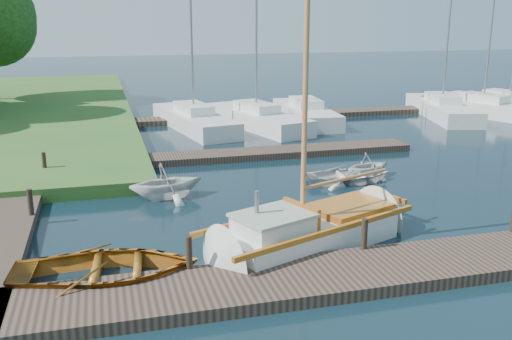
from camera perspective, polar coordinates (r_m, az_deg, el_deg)
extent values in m
plane|color=black|center=(19.02, 0.00, -3.49)|extent=(160.00, 160.00, 0.00)
cube|color=#31221C|center=(13.68, 6.76, -10.57)|extent=(18.00, 2.20, 0.30)
cube|color=#31221C|center=(20.53, -23.71, -2.96)|extent=(2.20, 18.00, 0.30)
cube|color=#31221C|center=(25.52, 0.48, 1.67)|extent=(14.00, 1.60, 0.30)
cube|color=#31221C|center=(36.99, 8.48, 5.67)|extent=(30.00, 1.60, 0.30)
cylinder|color=black|center=(13.61, -6.71, -8.17)|extent=(0.16, 0.16, 0.80)
cylinder|color=black|center=(14.88, 10.78, -6.28)|extent=(0.16, 0.16, 0.80)
cylinder|color=black|center=(18.34, -21.64, -3.00)|extent=(0.16, 0.16, 0.80)
cylinder|color=black|center=(23.13, -20.42, 0.71)|extent=(0.16, 0.16, 0.80)
cube|color=silver|center=(15.66, 5.18, -6.82)|extent=(5.39, 3.69, 0.90)
cone|color=silver|center=(17.72, 12.58, -4.49)|extent=(1.93, 2.30, 1.96)
cone|color=silver|center=(14.00, -3.99, -9.51)|extent=(1.65, 2.19, 1.96)
cube|color=#8D3B12|center=(16.14, 3.00, -4.16)|extent=(5.82, 2.38, 0.14)
cube|color=#8D3B12|center=(14.84, 7.66, -6.04)|extent=(5.82, 2.38, 0.14)
cube|color=#8D3B12|center=(17.82, 13.42, -2.70)|extent=(0.51, 1.07, 0.14)
cube|color=silver|center=(14.69, 1.73, -5.45)|extent=(2.19, 1.96, 0.44)
cube|color=#99A894|center=(14.60, 1.74, -4.54)|extent=(2.32, 2.09, 0.08)
cube|color=#8D3B12|center=(15.24, 4.54, -4.41)|extent=(0.62, 1.35, 0.60)
cylinder|color=slate|center=(14.55, 0.09, -3.23)|extent=(0.12, 0.12, 0.60)
cube|color=#8D3B12|center=(16.52, 9.38, -3.75)|extent=(2.60, 2.20, 0.20)
cylinder|color=#A3643E|center=(14.46, 5.02, 10.37)|extent=(0.14, 0.14, 8.40)
cylinder|color=#A3643E|center=(16.12, 9.02, -0.86)|extent=(3.02, 1.26, 0.10)
imported|color=#8D3B12|center=(13.93, -14.71, -9.16)|extent=(4.58, 3.46, 0.89)
imported|color=silver|center=(19.79, -9.00, -0.91)|extent=(2.91, 2.63, 1.34)
imported|color=silver|center=(21.84, 9.21, -0.32)|extent=(3.42, 2.56, 0.67)
imported|color=silver|center=(22.63, 11.16, 0.66)|extent=(2.46, 2.27, 1.08)
cube|color=silver|center=(32.25, -6.24, 4.93)|extent=(3.75, 9.08, 0.90)
cube|color=silver|center=(32.14, -6.27, 6.16)|extent=(1.93, 3.29, 0.50)
cylinder|color=slate|center=(31.78, -6.48, 13.19)|extent=(0.12, 0.12, 8.37)
cube|color=silver|center=(32.55, 0.03, 5.11)|extent=(4.36, 8.95, 0.90)
cube|color=silver|center=(32.44, 0.03, 6.33)|extent=(2.14, 3.30, 0.50)
cylinder|color=slate|center=(32.07, 0.03, 14.22)|extent=(0.12, 0.12, 9.40)
cube|color=silver|center=(34.37, 4.98, 5.59)|extent=(2.77, 8.06, 0.90)
cube|color=silver|center=(34.26, 5.01, 6.74)|extent=(1.60, 2.87, 0.50)
cylinder|color=slate|center=(33.92, 5.23, 16.18)|extent=(0.12, 0.12, 11.74)
cube|color=silver|center=(37.92, 18.08, 5.79)|extent=(4.47, 9.28, 0.90)
cube|color=silver|center=(37.82, 18.17, 6.83)|extent=(2.17, 3.41, 0.50)
cylinder|color=slate|center=(37.51, 18.73, 13.55)|extent=(0.12, 0.12, 9.38)
cube|color=silver|center=(39.09, 21.74, 5.72)|extent=(5.08, 8.52, 0.90)
cube|color=silver|center=(39.00, 21.84, 6.73)|extent=(2.36, 3.21, 0.50)
cylinder|color=slate|center=(38.70, 22.46, 12.96)|extent=(0.12, 0.12, 9.00)
cube|color=silver|center=(41.18, 23.98, 5.91)|extent=(5.25, 9.44, 0.90)
cube|color=silver|center=(41.09, 24.08, 6.87)|extent=(2.43, 3.52, 0.50)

